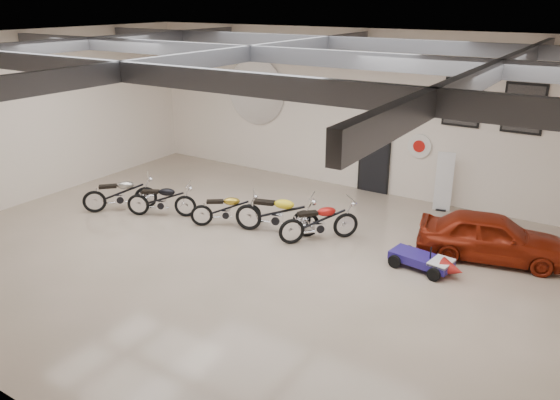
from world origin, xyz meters
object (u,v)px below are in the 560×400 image
Objects in this scene: motorcycle_gold at (226,209)px; motorcycle_silver at (120,193)px; go_kart at (427,258)px; vintage_car at (491,236)px; motorcycle_black at (161,199)px; motorcycle_yellow at (277,213)px; motorcycle_red at (319,221)px; banner_stand at (444,181)px.

motorcycle_silver is at bearing 157.57° from motorcycle_gold.
go_kart is 1.78m from vintage_car.
go_kart is (8.75, 1.11, -0.22)m from motorcycle_silver.
motorcycle_yellow is (3.41, 0.73, 0.08)m from motorcycle_black.
motorcycle_red is at bearing 95.00° from vintage_car.
motorcycle_gold is 2.66m from motorcycle_red.
banner_stand is 6.30m from motorcycle_gold.
motorcycle_yellow is 1.18m from motorcycle_red.
vintage_car is (1.91, -2.51, -0.33)m from banner_stand.
motorcycle_silver is (-7.89, -5.02, -0.36)m from banner_stand.
go_kart is (7.43, 0.77, -0.19)m from motorcycle_black.
motorcycle_red is at bearing -16.87° from motorcycle_black.
banner_stand is at bearing 34.35° from motorcycle_yellow.
motorcycle_yellow is 0.67× the size of vintage_car.
motorcycle_red reaches higher than motorcycle_black.
motorcycle_black is at bearing -156.98° from banner_stand.
motorcycle_black is 2.00m from motorcycle_gold.
banner_stand is 0.86× the size of motorcycle_red.
go_kart is at bearing -31.89° from motorcycle_gold.
motorcycle_red reaches higher than go_kart.
motorcycle_black is 0.87× the size of motorcycle_yellow.
banner_stand is at bearing -13.46° from motorcycle_silver.
motorcycle_gold is at bearing -168.02° from go_kart.
vintage_car is at bearing -13.72° from motorcycle_black.
motorcycle_gold is at bearing 92.05° from vintage_car.
go_kart is at bearing -90.18° from banner_stand.
vintage_car is at bearing -31.54° from motorcycle_silver.
banner_stand is 9.36m from motorcycle_silver.
motorcycle_gold is 5.49m from go_kart.
motorcycle_yellow is (-3.17, -3.96, -0.32)m from banner_stand.
motorcycle_gold is 6.76m from vintage_car.
vintage_car reaches higher than motorcycle_gold.
motorcycle_yellow is at bearing -23.74° from motorcycle_gold.
motorcycle_gold is 0.56× the size of vintage_car.
banner_stand reaches higher than motorcycle_gold.
motorcycle_yellow is at bearing -16.04° from motorcycle_black.
banner_stand is 0.92× the size of motorcycle_black.
banner_stand is at bearing 110.68° from go_kart.
banner_stand is 1.04× the size of go_kart.
motorcycle_yellow is at bearing 140.63° from motorcycle_red.
vintage_car is (5.08, 1.45, -0.01)m from motorcycle_yellow.
motorcycle_black is at bearing 91.44° from vintage_car.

